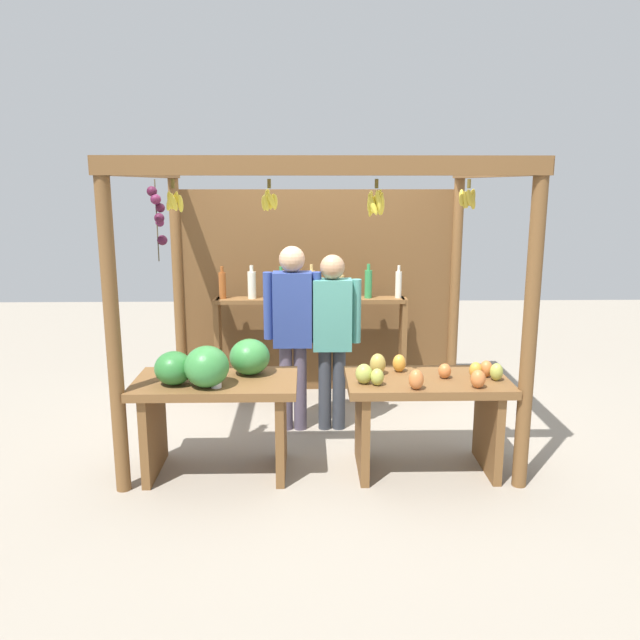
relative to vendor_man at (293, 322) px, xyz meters
name	(u,v)px	position (x,y,z in m)	size (l,w,h in m)	color
ground_plane	(319,429)	(0.22, -0.01, -0.94)	(12.00, 12.00, 0.00)	gray
market_stall	(318,268)	(0.22, 0.44, 0.40)	(2.87, 2.24, 2.24)	brown
fruit_counter_left	(215,389)	(-0.53, -0.83, -0.30)	(1.16, 0.66, 0.99)	brown
fruit_counter_right	(426,401)	(0.97, -0.82, -0.41)	(1.16, 0.64, 0.86)	brown
bottle_shelf_unit	(310,319)	(0.15, 0.79, -0.14)	(1.84, 0.22, 1.33)	brown
vendor_man	(293,322)	(0.00, 0.00, 0.00)	(0.48, 0.21, 1.57)	#574D60
vendor_woman	(332,328)	(0.33, 0.00, -0.05)	(0.48, 0.20, 1.50)	#373C45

